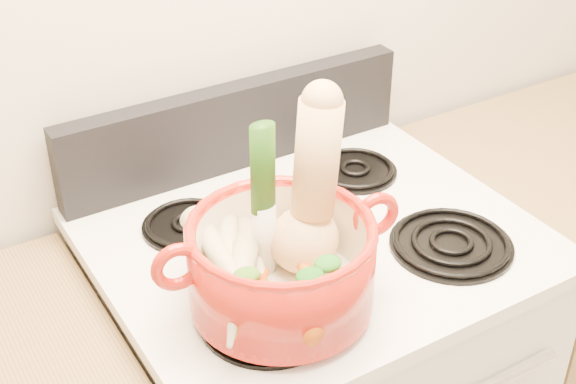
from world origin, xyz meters
TOP-DOWN VIEW (x-y plane):
  - cooktop at (0.00, 1.40)m, footprint 0.78×0.67m
  - control_backsplash at (0.00, 1.70)m, footprint 0.76×0.05m
  - burner_front_left at (-0.19, 1.24)m, footprint 0.22×0.22m
  - burner_front_right at (0.19, 1.24)m, footprint 0.22×0.22m
  - burner_back_left at (-0.19, 1.54)m, footprint 0.17×0.17m
  - burner_back_right at (0.19, 1.54)m, footprint 0.17×0.17m
  - dutch_oven at (-0.16, 1.25)m, footprint 0.33×0.33m
  - pot_handle_left at (-0.32, 1.27)m, footprint 0.08×0.03m
  - pot_handle_right at (0.01, 1.23)m, footprint 0.08×0.03m
  - squash at (-0.10, 1.28)m, footprint 0.16×0.14m
  - leek at (-0.16, 1.31)m, footprint 0.05×0.05m
  - ginger at (-0.15, 1.36)m, footprint 0.10×0.08m
  - parsnip_0 at (-0.23, 1.27)m, footprint 0.14×0.20m
  - parsnip_1 at (-0.25, 1.28)m, footprint 0.10×0.22m
  - parsnip_2 at (-0.18, 1.30)m, footprint 0.08×0.18m
  - parsnip_3 at (-0.25, 1.23)m, footprint 0.16×0.19m
  - parsnip_4 at (-0.22, 1.31)m, footprint 0.12×0.20m
  - parsnip_5 at (-0.24, 1.29)m, footprint 0.05×0.25m
  - carrot_0 at (-0.19, 1.19)m, footprint 0.04×0.17m
  - carrot_1 at (-0.23, 1.22)m, footprint 0.12×0.13m
  - carrot_2 at (-0.13, 1.23)m, footprint 0.07×0.18m

SIDE VIEW (x-z plane):
  - cooktop at x=0.00m, z-range 0.92..0.95m
  - burner_front_left at x=-0.19m, z-range 0.95..0.97m
  - burner_front_right at x=0.19m, z-range 0.95..0.97m
  - burner_back_left at x=-0.19m, z-range 0.95..0.97m
  - burner_back_right at x=0.19m, z-range 0.95..0.97m
  - parsnip_0 at x=-0.23m, z-range 0.99..1.05m
  - carrot_1 at x=-0.23m, z-range 1.00..1.04m
  - carrot_0 at x=-0.19m, z-range 1.00..1.04m
  - ginger at x=-0.15m, z-range 1.00..1.05m
  - parsnip_1 at x=-0.25m, z-range 1.00..1.06m
  - parsnip_2 at x=-0.18m, z-range 1.00..1.06m
  - carrot_2 at x=-0.13m, z-range 1.01..1.05m
  - control_backsplash at x=0.00m, z-range 0.95..1.13m
  - dutch_oven at x=-0.16m, z-range 0.97..1.11m
  - parsnip_3 at x=-0.25m, z-range 1.01..1.07m
  - parsnip_4 at x=-0.22m, z-range 1.02..1.07m
  - parsnip_5 at x=-0.24m, z-range 1.02..1.08m
  - pot_handle_left at x=-0.32m, z-range 1.05..1.13m
  - pot_handle_right at x=0.01m, z-range 1.05..1.13m
  - leek at x=-0.16m, z-range 1.00..1.27m
  - squash at x=-0.10m, z-range 0.99..1.30m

